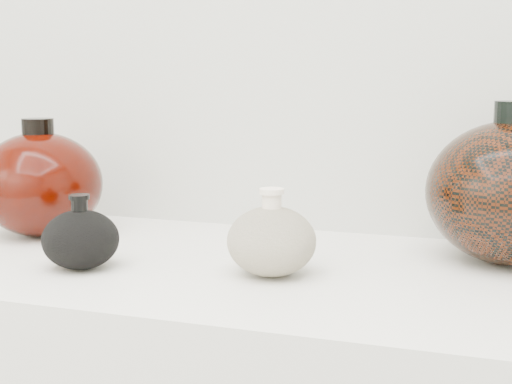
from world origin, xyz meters
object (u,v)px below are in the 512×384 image
(black_gourd_vase, at_px, (81,239))
(right_round_pot, at_px, (512,192))
(left_round_pot, at_px, (41,184))
(cream_gourd_vase, at_px, (272,240))

(black_gourd_vase, bearing_deg, right_round_pot, 21.39)
(left_round_pot, bearing_deg, right_round_pot, 4.45)
(left_round_pot, distance_m, right_round_pot, 0.74)
(left_round_pot, bearing_deg, cream_gourd_vase, -14.19)
(cream_gourd_vase, relative_size, right_round_pot, 0.45)
(cream_gourd_vase, bearing_deg, left_round_pot, 165.81)
(cream_gourd_vase, height_order, right_round_pot, right_round_pot)
(left_round_pot, height_order, right_round_pot, right_round_pot)
(black_gourd_vase, height_order, left_round_pot, left_round_pot)
(black_gourd_vase, distance_m, cream_gourd_vase, 0.26)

